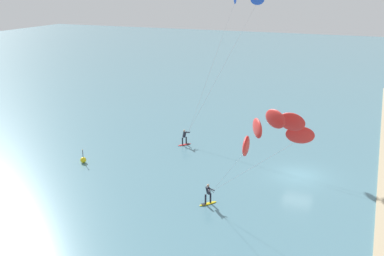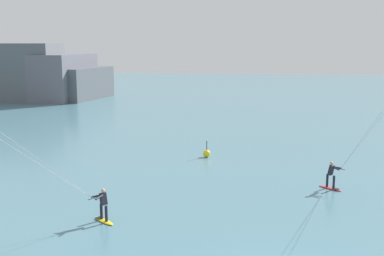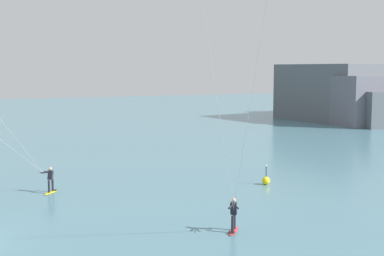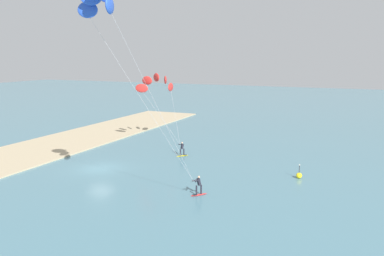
# 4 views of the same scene
# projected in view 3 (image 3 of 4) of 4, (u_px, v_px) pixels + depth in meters

# --- Properties ---
(marker_buoy) EXTENTS (0.56, 0.56, 1.38)m
(marker_buoy) POSITION_uv_depth(u_px,v_px,m) (266.00, 180.00, 35.37)
(marker_buoy) COLOR yellow
(marker_buoy) RESTS_ON ground
(distant_headland) EXTENTS (29.41, 19.21, 8.62)m
(distant_headland) POSITION_uv_depth(u_px,v_px,m) (348.00, 98.00, 79.82)
(distant_headland) COLOR #565B60
(distant_headland) RESTS_ON ground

